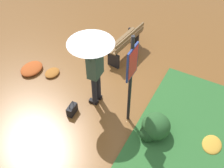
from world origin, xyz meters
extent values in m
plane|color=brown|center=(0.00, 0.00, 0.00)|extent=(18.00, 18.00, 0.00)
cylinder|color=black|center=(-0.27, 0.02, 0.43)|extent=(0.12, 0.12, 0.86)
cylinder|color=black|center=(-0.09, 0.02, 0.43)|extent=(0.12, 0.12, 0.86)
cube|color=black|center=(-0.27, -0.02, 0.04)|extent=(0.12, 0.23, 0.08)
cube|color=black|center=(-0.09, -0.02, 0.04)|extent=(0.12, 0.23, 0.08)
cube|color=#334738|center=(-0.18, 0.02, 1.18)|extent=(0.39, 0.26, 0.64)
sphere|color=tan|center=(-0.18, 0.02, 1.64)|extent=(0.20, 0.20, 0.20)
ellipsoid|color=black|center=(-0.18, 0.02, 1.67)|extent=(0.20, 0.20, 0.15)
cylinder|color=#334738|center=(-0.39, -0.01, 1.39)|extent=(0.18, 0.13, 0.18)
cylinder|color=#334738|center=(-0.35, -0.02, 1.48)|extent=(0.24, 0.11, 0.33)
cube|color=black|center=(-0.27, 0.00, 1.62)|extent=(0.07, 0.02, 0.14)
cylinder|color=#334738|center=(-0.01, 0.02, 1.42)|extent=(0.11, 0.10, 0.09)
cylinder|color=#334738|center=(-0.03, 0.03, 1.51)|extent=(0.10, 0.09, 0.23)
cylinder|color=#A5A5AD|center=(-0.04, 0.04, 1.83)|extent=(0.02, 0.02, 0.41)
cone|color=silver|center=(-0.04, 0.04, 1.92)|extent=(0.96, 0.96, 0.16)
sphere|color=#A5A5AD|center=(-0.04, 0.04, 2.03)|extent=(0.02, 0.02, 0.02)
cylinder|color=black|center=(-0.04, 0.92, 1.15)|extent=(0.07, 0.07, 2.30)
cube|color=navy|center=(-0.04, 0.94, 1.70)|extent=(0.44, 0.04, 0.70)
cube|color=red|center=(-0.04, 0.96, 1.70)|extent=(0.38, 0.01, 0.64)
cube|color=black|center=(0.43, -0.29, 0.12)|extent=(0.31, 0.16, 0.24)
torus|color=black|center=(0.43, -0.29, 0.28)|extent=(0.18, 0.03, 0.18)
cube|color=black|center=(-2.78, -0.23, 0.22)|extent=(0.11, 0.36, 0.44)
cube|color=black|center=(-1.50, -0.23, 0.22)|extent=(0.11, 0.36, 0.44)
cube|color=brown|center=(-2.14, -0.35, 0.46)|extent=(1.40, 0.28, 0.04)
cube|color=brown|center=(-2.14, -0.23, 0.46)|extent=(1.40, 0.28, 0.04)
cube|color=brown|center=(-2.14, -0.11, 0.46)|extent=(1.40, 0.28, 0.04)
cube|color=brown|center=(-2.14, -0.06, 0.56)|extent=(1.39, 0.22, 0.10)
cube|color=brown|center=(-2.14, -0.06, 0.70)|extent=(1.39, 0.22, 0.10)
ellipsoid|color=#285628|center=(0.06, 1.63, 0.28)|extent=(0.62, 0.62, 0.56)
ellipsoid|color=#1E421E|center=(0.25, 1.54, 0.19)|extent=(0.37, 0.37, 0.37)
ellipsoid|color=gold|center=(-0.21, 2.81, 0.06)|extent=(0.50, 0.40, 0.11)
ellipsoid|color=#B74C1E|center=(-0.28, -2.10, 0.07)|extent=(0.66, 0.53, 0.14)
ellipsoid|color=#A86023|center=(-0.43, -1.53, 0.05)|extent=(0.44, 0.35, 0.10)
camera|label=1|loc=(3.65, 2.49, 5.12)|focal=44.69mm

